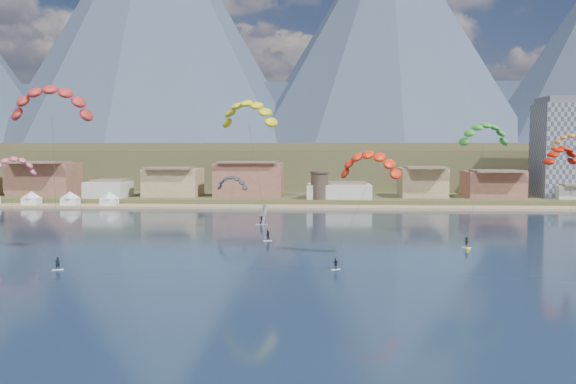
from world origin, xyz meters
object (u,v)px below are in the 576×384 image
Objects in this scene: buoy at (468,249)px; kitesurfer_green at (484,132)px; watchtower at (319,185)px; kitesurfer_yellow at (249,110)px; apartment_tower at (569,148)px; windsurfer at (262,218)px; kitesurfer_red at (52,98)px; kitesurfer_orange at (370,160)px.

kitesurfer_green is at bearing 68.54° from buoy.
kitesurfer_green reaches higher than watchtower.
watchtower is 0.28× the size of kitesurfer_yellow.
apartment_tower is at bearing 60.48° from buoy.
kitesurfer_yellow is 6.52× the size of windsurfer.
watchtower is 0.33× the size of kitesurfer_green.
kitesurfer_yellow is 53.26m from buoy.
windsurfer is at bearing 57.26° from kitesurfer_red.
buoy is (26.18, -81.04, -6.24)m from watchtower.
buoy is at bearing 9.63° from kitesurfer_red.
apartment_tower is 161.99m from kitesurfer_red.
kitesurfer_orange is (-71.47, -103.36, -2.19)m from apartment_tower.
kitesurfer_green is at bearing -6.87° from kitesurfer_yellow.
buoy is (39.11, -33.31, -1.34)m from windsurfer.
watchtower is 103.35m from kitesurfer_red.
apartment_tower is at bearing 9.93° from watchtower.
apartment_tower is 41.60× the size of buoy.
kitesurfer_green reaches higher than kitesurfer_orange.
kitesurfer_green is (47.52, -5.73, -4.77)m from kitesurfer_yellow.
kitesurfer_red reaches higher than windsurfer.
kitesurfer_red is 58.48m from windsurfer.
watchtower reaches higher than windsurfer.
kitesurfer_orange is 48.93m from windsurfer.
watchtower is 1.86× the size of windsurfer.
watchtower reaches higher than buoy.
kitesurfer_orange reaches higher than windsurfer.
windsurfer is at bearing -105.16° from watchtower.
kitesurfer_red is 80.08m from kitesurfer_green.
windsurfer is at bearing 139.58° from buoy.
kitesurfer_yellow is at bearing -142.64° from apartment_tower.
buoy is at bearing 25.24° from kitesurfer_orange.
apartment_tower is at bearing 55.34° from kitesurfer_orange.
watchtower is at bearing -170.07° from apartment_tower.
buoy is (40.80, -22.81, -25.52)m from kitesurfer_yellow.
apartment_tower is at bearing 37.36° from kitesurfer_yellow.
kitesurfer_yellow is 1.18× the size of kitesurfer_green.
kitesurfer_orange reaches higher than watchtower.
buoy is at bearing -119.52° from apartment_tower.
kitesurfer_red is 0.96× the size of kitesurfer_yellow.
apartment_tower is 1.25× the size of kitesurfer_green.
kitesurfer_orange is at bearing -62.72° from windsurfer.
kitesurfer_red reaches higher than kitesurfer_orange.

